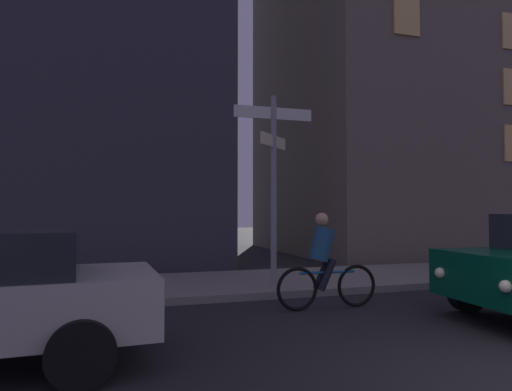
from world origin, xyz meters
TOP-DOWN VIEW (x-y plane):
  - sidewalk_kerb at (0.00, 6.61)m, footprint 40.00×3.14m
  - signpost at (-0.90, 5.69)m, footprint 1.66×0.81m
  - cyclist at (-0.59, 4.02)m, footprint 1.82×0.32m
  - building_right_block at (8.62, 13.31)m, footprint 12.42×9.32m

SIDE VIEW (x-z plane):
  - sidewalk_kerb at x=0.00m, z-range 0.00..0.14m
  - cyclist at x=-0.59m, z-range -0.06..1.55m
  - signpost at x=-0.90m, z-range 0.50..4.33m
  - building_right_block at x=8.62m, z-range 0.00..14.20m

